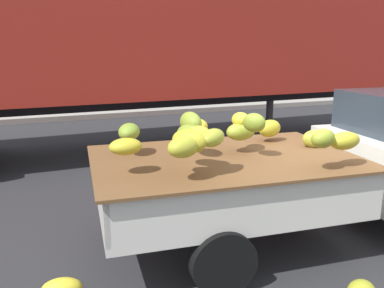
# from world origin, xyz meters

# --- Properties ---
(ground) EXTENTS (220.00, 220.00, 0.00)m
(ground) POSITION_xyz_m (0.00, 0.00, 0.00)
(ground) COLOR #28282B
(curb_strip) EXTENTS (80.00, 0.80, 0.16)m
(curb_strip) POSITION_xyz_m (0.00, 9.59, 0.08)
(curb_strip) COLOR gray
(curb_strip) RESTS_ON ground
(pickup_truck) EXTENTS (5.26, 2.22, 1.70)m
(pickup_truck) POSITION_xyz_m (0.77, 0.14, 0.89)
(pickup_truck) COLOR silver
(pickup_truck) RESTS_ON ground
(semi_trailer) EXTENTS (12.06, 2.91, 3.95)m
(semi_trailer) POSITION_xyz_m (-1.06, 5.01, 2.54)
(semi_trailer) COLOR maroon
(semi_trailer) RESTS_ON ground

